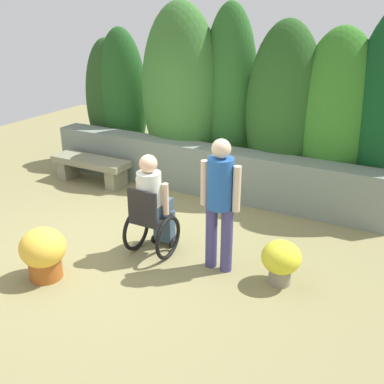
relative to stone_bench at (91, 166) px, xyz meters
The scene contains 8 objects.
ground_plane 2.51m from the stone_bench, 37.91° to the right, with size 13.53×13.53×0.00m, color #888052.
stone_retaining_wall 2.05m from the stone_bench, 16.01° to the left, with size 5.90×0.44×0.81m, color gray.
hedge_backdrop 2.88m from the stone_bench, 26.38° to the left, with size 6.38×1.11×3.09m.
stone_bench is the anchor object (origin of this frame).
person_in_wheelchair 2.80m from the stone_bench, 33.83° to the right, with size 0.53×0.66×1.33m.
person_standing_companion 3.60m from the stone_bench, 25.11° to the right, with size 0.49×0.30×1.62m.
flower_pot_purple_near 4.23m from the stone_bench, 20.32° to the right, with size 0.45×0.45×0.53m.
flower_pot_terracotta_by_wall 3.06m from the stone_bench, 60.06° to the right, with size 0.53×0.53×0.63m.
Camera 1 is at (3.20, -4.28, 2.96)m, focal length 42.28 mm.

